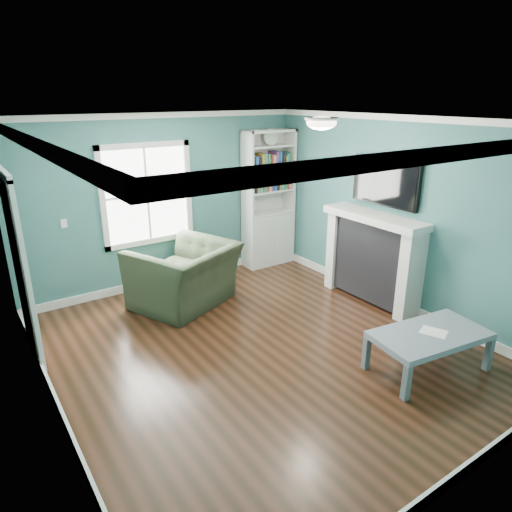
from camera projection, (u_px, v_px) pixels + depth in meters
floor at (260, 348)px, 5.41m from camera, size 5.00×5.00×0.00m
room_walls at (261, 219)px, 4.88m from camera, size 5.00×5.00×5.00m
trim at (261, 250)px, 5.00m from camera, size 4.50×5.00×2.60m
window at (147, 195)px, 6.70m from camera, size 1.40×0.06×1.50m
bookshelf at (268, 212)px, 7.83m from camera, size 0.90×0.35×2.31m
fireplace at (372, 259)px, 6.46m from camera, size 0.44×1.58×1.30m
tv at (385, 182)px, 6.16m from camera, size 0.06×1.10×0.65m
door at (20, 267)px, 4.96m from camera, size 0.12×0.98×2.17m
ceiling_fixture at (322, 122)px, 5.11m from camera, size 0.38×0.38×0.15m
light_switch at (64, 223)px, 6.14m from camera, size 0.08×0.01×0.12m
recliner at (184, 266)px, 6.36m from camera, size 1.56×1.32×1.16m
coffee_table at (430, 337)px, 4.88m from camera, size 1.32×0.85×0.45m
paper_sheet at (434, 332)px, 4.86m from camera, size 0.29×0.33×0.00m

